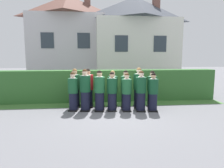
{
  "coord_description": "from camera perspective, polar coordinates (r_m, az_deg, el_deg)",
  "views": [
    {
      "loc": [
        -0.89,
        -8.0,
        2.21
      ],
      "look_at": [
        0.0,
        0.29,
        1.05
      ],
      "focal_mm": 32.72,
      "sensor_mm": 36.0,
      "label": 1
    }
  ],
  "objects": [
    {
      "name": "student_in_red_blazer",
      "position": [
        8.83,
        -6.66,
        -1.36
      ],
      "size": [
        0.43,
        0.5,
        1.66
      ],
      "color": "black",
      "rests_on": "ground"
    },
    {
      "name": "student_rear_row_0",
      "position": [
        8.92,
        -10.29,
        -1.33
      ],
      "size": [
        0.44,
        0.52,
        1.67
      ],
      "color": "black",
      "rests_on": "ground"
    },
    {
      "name": "student_front_row_0",
      "position": [
        8.36,
        -10.8,
        -2.32
      ],
      "size": [
        0.42,
        0.5,
        1.57
      ],
      "color": "black",
      "rests_on": "ground"
    },
    {
      "name": "lawn_strip",
      "position": [
        9.39,
        -0.52,
        -5.67
      ],
      "size": [
        10.61,
        0.9,
        0.01
      ],
      "primitive_type": "cube",
      "color": "#477A38",
      "rests_on": "ground"
    },
    {
      "name": "student_front_row_4",
      "position": [
        8.17,
        4.1,
        -2.53
      ],
      "size": [
        0.4,
        0.46,
        1.54
      ],
      "color": "black",
      "rests_on": "ground"
    },
    {
      "name": "student_rear_row_4",
      "position": [
        8.77,
        3.82,
        -1.6
      ],
      "size": [
        0.45,
        0.52,
        1.6
      ],
      "color": "black",
      "rests_on": "ground"
    },
    {
      "name": "ground_plane",
      "position": [
        8.35,
        0.21,
        -7.43
      ],
      "size": [
        60.0,
        60.0,
        0.0
      ],
      "primitive_type": "plane",
      "color": "slate"
    },
    {
      "name": "student_rear_row_6",
      "position": [
        8.89,
        11.08,
        -1.65
      ],
      "size": [
        0.41,
        0.49,
        1.59
      ],
      "color": "black",
      "rests_on": "ground"
    },
    {
      "name": "student_rear_row_5",
      "position": [
        8.76,
        7.44,
        -1.29
      ],
      "size": [
        0.45,
        0.56,
        1.72
      ],
      "color": "black",
      "rests_on": "ground"
    },
    {
      "name": "student_front_row_6",
      "position": [
        8.31,
        11.39,
        -2.48
      ],
      "size": [
        0.43,
        0.52,
        1.54
      ],
      "color": "black",
      "rests_on": "ground"
    },
    {
      "name": "school_building_main",
      "position": [
        17.46,
        -11.98,
        12.26
      ],
      "size": [
        6.02,
        4.67,
        7.0
      ],
      "color": "silver",
      "rests_on": "ground"
    },
    {
      "name": "student_front_row_1",
      "position": [
        8.26,
        -7.51,
        -1.93
      ],
      "size": [
        0.44,
        0.55,
        1.69
      ],
      "color": "black",
      "rests_on": "ground"
    },
    {
      "name": "student_rear_row_2",
      "position": [
        8.81,
        -3.44,
        -1.68
      ],
      "size": [
        0.42,
        0.49,
        1.56
      ],
      "color": "black",
      "rests_on": "ground"
    },
    {
      "name": "student_front_row_2",
      "position": [
        8.18,
        -3.5,
        -2.16
      ],
      "size": [
        0.43,
        0.54,
        1.64
      ],
      "color": "black",
      "rests_on": "ground"
    },
    {
      "name": "student_front_row_5",
      "position": [
        8.22,
        8.08,
        -2.21
      ],
      "size": [
        0.45,
        0.52,
        1.63
      ],
      "color": "black",
      "rests_on": "ground"
    },
    {
      "name": "hedge",
      "position": [
        10.03,
        -0.97,
        -0.41
      ],
      "size": [
        10.61,
        0.7,
        1.51
      ],
      "color": "#33662D",
      "rests_on": "ground"
    },
    {
      "name": "student_rear_row_3",
      "position": [
        8.74,
        0.19,
        -1.65
      ],
      "size": [
        0.42,
        0.53,
        1.59
      ],
      "color": "black",
      "rests_on": "ground"
    },
    {
      "name": "school_building_annex",
      "position": [
        16.47,
        6.33,
        12.14
      ],
      "size": [
        6.41,
        4.33,
        6.69
      ],
      "color": "silver",
      "rests_on": "ground"
    },
    {
      "name": "student_front_row_3",
      "position": [
        8.18,
        -0.0,
        -2.38
      ],
      "size": [
        0.41,
        0.47,
        1.57
      ],
      "color": "black",
      "rests_on": "ground"
    }
  ]
}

